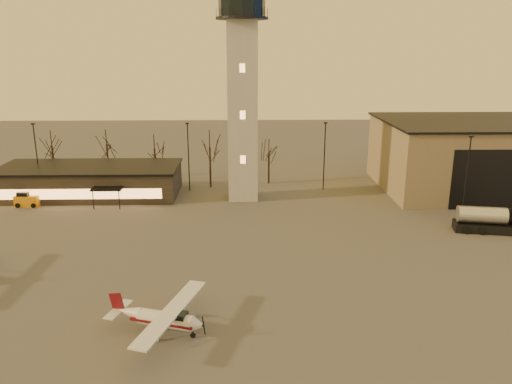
% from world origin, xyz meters
% --- Properties ---
extents(ground, '(220.00, 220.00, 0.00)m').
position_xyz_m(ground, '(0.00, 0.00, 0.00)').
color(ground, '#474442').
rests_on(ground, ground).
extents(control_tower, '(6.80, 6.80, 32.60)m').
position_xyz_m(control_tower, '(0.00, 30.00, 16.33)').
color(control_tower, '#A3A19B').
rests_on(control_tower, ground).
extents(hangar, '(30.60, 20.60, 10.30)m').
position_xyz_m(hangar, '(36.00, 33.98, 5.15)').
color(hangar, '#806C54').
rests_on(hangar, ground).
extents(terminal, '(25.40, 12.20, 4.30)m').
position_xyz_m(terminal, '(-21.99, 31.98, 2.16)').
color(terminal, black).
rests_on(terminal, ground).
extents(light_poles, '(58.50, 12.25, 10.14)m').
position_xyz_m(light_poles, '(0.50, 31.00, 5.41)').
color(light_poles, black).
rests_on(light_poles, ground).
extents(tree_row, '(37.20, 9.20, 8.80)m').
position_xyz_m(tree_row, '(-13.70, 39.16, 5.94)').
color(tree_row, black).
rests_on(tree_row, ground).
extents(cessna_front, '(8.18, 10.07, 2.81)m').
position_xyz_m(cessna_front, '(-5.61, -4.93, 0.96)').
color(cessna_front, silver).
rests_on(cessna_front, ground).
extents(fuel_truck, '(8.35, 3.87, 2.99)m').
position_xyz_m(fuel_truck, '(28.53, 15.65, 1.18)').
color(fuel_truck, black).
rests_on(fuel_truck, ground).
extents(service_cart, '(3.24, 2.15, 2.01)m').
position_xyz_m(service_cart, '(-29.02, 27.00, 0.77)').
color(service_cart, orange).
rests_on(service_cart, ground).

